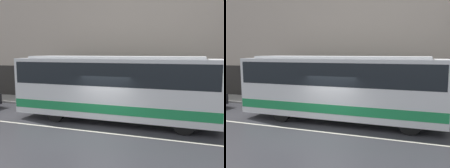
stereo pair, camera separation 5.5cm
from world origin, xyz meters
TOP-DOWN VIEW (x-y plane):
  - ground_plane at (0.00, 0.00)m, footprint 60.00×60.00m
  - sidewalk at (0.00, 5.19)m, footprint 60.00×2.38m
  - building_facade at (0.00, 6.52)m, footprint 60.00×0.35m
  - lane_stripe at (0.00, 0.00)m, footprint 54.00×0.14m
  - transit_bus at (0.01, 2.05)m, footprint 10.55×2.58m
  - pedestrian_waiting at (-3.15, 4.66)m, footprint 0.36×0.36m

SIDE VIEW (x-z plane):
  - ground_plane at x=0.00m, z-range 0.00..0.00m
  - lane_stripe at x=0.00m, z-range 0.00..0.01m
  - sidewalk at x=0.00m, z-range 0.00..0.14m
  - pedestrian_waiting at x=-3.15m, z-range 0.08..1.71m
  - transit_bus at x=0.01m, z-range 0.22..3.65m
  - building_facade at x=0.00m, z-range -0.18..10.08m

